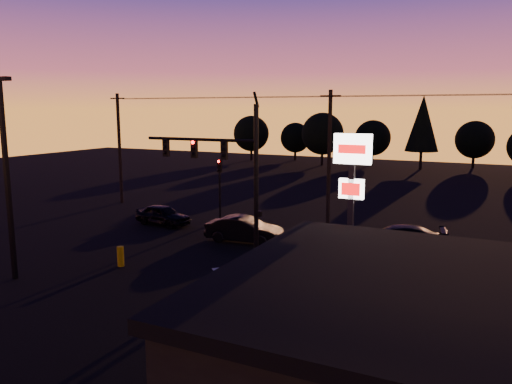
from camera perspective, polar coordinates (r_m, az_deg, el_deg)
ground at (r=23.06m, az=-7.88°, el=-10.29°), size 120.00×120.00×0.00m
lane_arrow at (r=24.12m, az=-4.63°, el=-9.31°), size 1.20×3.10×0.01m
traffic_signal_mast at (r=25.31m, az=-3.25°, el=3.05°), size 6.79×0.52×8.58m
secondary_signal at (r=34.44m, az=-4.18°, el=1.28°), size 0.30×0.31×4.35m
parking_lot_light at (r=24.90m, az=-26.67°, el=2.72°), size 1.25×0.30×9.14m
pylon_sign at (r=20.30m, az=10.88°, el=1.24°), size 1.50×0.28×6.80m
utility_pole_0 at (r=42.75m, az=-15.33°, el=4.90°), size 1.40×0.26×9.00m
utility_pole_1 at (r=33.66m, az=8.35°, el=3.98°), size 1.40×0.26×9.00m
power_wires at (r=33.52m, az=8.52°, el=10.75°), size 36.00×1.22×0.07m
bollard at (r=25.95m, az=-15.22°, el=-7.11°), size 0.34×0.34×1.01m
tree_0 at (r=76.15m, az=-0.54°, el=6.70°), size 5.36×5.36×6.74m
tree_1 at (r=76.45m, az=4.52°, el=6.21°), size 4.54×4.54×5.71m
tree_2 at (r=69.65m, az=7.61°, el=6.61°), size 5.77×5.78×7.26m
tree_3 at (r=71.88m, az=13.19°, el=6.03°), size 4.95×4.95×6.22m
tree_4 at (r=67.56m, az=18.50°, el=7.44°), size 4.18×4.18×9.50m
tree_5 at (r=72.08m, az=23.71°, el=5.50°), size 4.95×4.95×6.22m
car_left at (r=34.34m, az=-10.61°, el=-2.59°), size 4.14×2.02×1.36m
car_mid at (r=29.45m, az=-1.33°, el=-4.29°), size 4.70×2.04×1.50m
car_right at (r=28.38m, az=15.72°, el=-5.19°), size 5.48×3.01×1.50m
suv_parked at (r=17.98m, az=21.70°, el=-14.60°), size 2.25×4.61×1.26m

